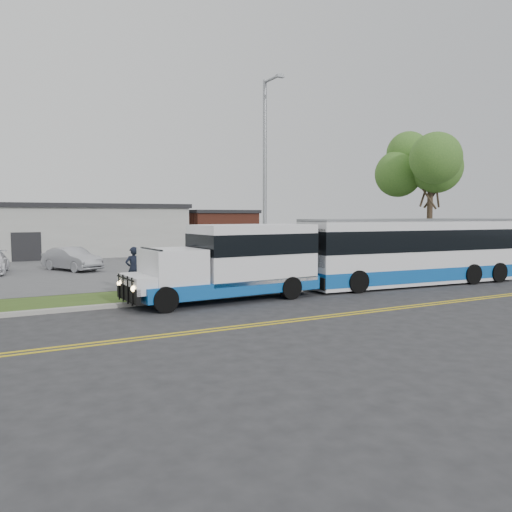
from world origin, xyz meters
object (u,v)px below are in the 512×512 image
streetlight_near (266,176)px  pedestrian (133,269)px  transit_bus (412,251)px  parked_car_a (72,259)px  shuttle_bus (236,260)px  tree_east (431,166)px

streetlight_near → pedestrian: bearing=167.8°
transit_bus → parked_car_a: 19.60m
streetlight_near → transit_bus: size_ratio=0.80×
parked_car_a → shuttle_bus: bearing=-98.1°
pedestrian → tree_east: bearing=172.3°
transit_bus → shuttle_bus: bearing=-176.7°
tree_east → pedestrian: bearing=176.6°
shuttle_bus → transit_bus: 9.63m
pedestrian → transit_bus: bearing=160.4°
pedestrian → parked_car_a: bearing=-88.0°
tree_east → streetlight_near: 11.05m
shuttle_bus → streetlight_near: bearing=35.9°
streetlight_near → shuttle_bus: size_ratio=1.17×
transit_bus → pedestrian: size_ratio=6.04×
tree_east → streetlight_near: streetlight_near is taller
tree_east → parked_car_a: tree_east is taller
transit_bus → parked_car_a: transit_bus is taller
tree_east → pedestrian: 17.68m
pedestrian → parked_car_a: pedestrian is taller
tree_east → shuttle_bus: size_ratio=1.03×
tree_east → pedestrian: size_ratio=4.23×
shuttle_bus → tree_east: bearing=6.5°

